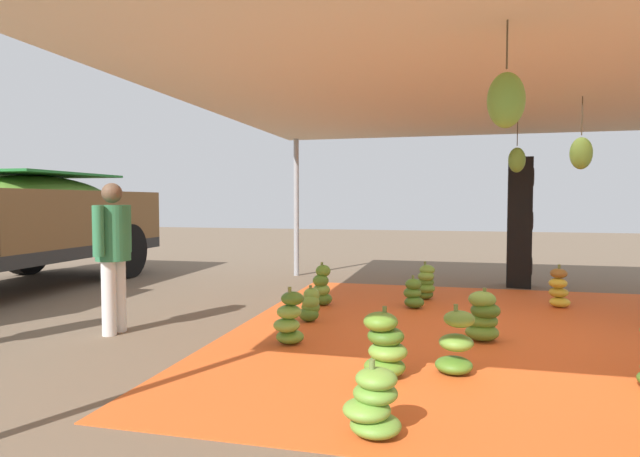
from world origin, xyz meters
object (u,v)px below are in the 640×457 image
Objects in this scene: banana_bunch_14 at (483,317)px; worker_2 at (113,246)px; banana_bunch_1 at (322,287)px; banana_bunch_6 at (310,306)px; banana_bunch_8 at (385,346)px; banana_bunch_2 at (559,289)px; speaker_stack at (520,222)px; banana_bunch_0 at (426,283)px; banana_bunch_7 at (413,294)px; banana_bunch_11 at (373,404)px; banana_bunch_12 at (289,320)px; banana_bunch_5 at (456,345)px.

worker_2 is at bearing 99.33° from banana_bunch_14.
banana_bunch_1 is 1.38× the size of banana_bunch_6.
banana_bunch_8 is (-2.72, -1.19, -0.01)m from banana_bunch_1.
worker_2 is (-2.64, 4.93, 0.70)m from banana_bunch_2.
banana_bunch_6 is at bearing 141.11° from speaker_stack.
banana_bunch_0 is 3.50m from banana_bunch_8.
banana_bunch_8 is 3.18m from worker_2.
banana_bunch_8 is at bearing 179.42° from banana_bunch_7.
banana_bunch_11 is (-4.58, 0.09, -0.05)m from banana_bunch_0.
banana_bunch_12 reaches higher than banana_bunch_11.
banana_bunch_7 is 0.75× the size of banana_bunch_12.
banana_bunch_8 reaches higher than banana_bunch_6.
banana_bunch_1 reaches higher than banana_bunch_14.
banana_bunch_2 is at bearing -61.79° from worker_2.
speaker_stack reaches higher than banana_bunch_2.
banana_bunch_12 is 5.17m from speaker_stack.
banana_bunch_5 reaches higher than banana_bunch_6.
worker_2 is at bearing 76.39° from banana_bunch_8.
banana_bunch_1 is 0.97m from banana_bunch_6.
banana_bunch_8 is at bearing 177.43° from banana_bunch_0.
banana_bunch_7 is (-0.52, 1.89, -0.06)m from banana_bunch_2.
banana_bunch_1 reaches higher than banana_bunch_0.
banana_bunch_2 is 0.99× the size of banana_bunch_5.
banana_bunch_7 is (2.65, 0.53, -0.06)m from banana_bunch_5.
banana_bunch_11 is 0.28× the size of worker_2.
banana_bunch_0 is at bearing 17.59° from banana_bunch_14.
banana_bunch_1 is 4.01m from banana_bunch_11.
banana_bunch_12 is at bearing 131.76° from banana_bunch_2.
banana_bunch_0 is at bearing -48.92° from worker_2.
banana_bunch_6 is 0.20× the size of speaker_stack.
banana_bunch_11 is 6.45m from speaker_stack.
banana_bunch_7 is at bearing -0.58° from banana_bunch_8.
banana_bunch_2 is 3.88m from banana_bunch_8.
banana_bunch_12 reaches higher than banana_bunch_8.
worker_2 reaches higher than banana_bunch_8.
banana_bunch_5 is 0.60m from banana_bunch_8.
speaker_stack reaches higher than banana_bunch_5.
banana_bunch_0 reaches higher than banana_bunch_14.
banana_bunch_8 reaches higher than banana_bunch_7.
banana_bunch_5 is 2.27m from banana_bunch_6.
banana_bunch_2 is at bearing -29.58° from banana_bunch_8.
banana_bunch_2 is 1.06× the size of banana_bunch_14.
banana_bunch_7 is at bearing 145.04° from speaker_stack.
banana_bunch_14 is at bearing -17.42° from banana_bunch_11.
banana_bunch_6 is at bearing 118.23° from banana_bunch_2.
banana_bunch_12 is at bearing 156.57° from banana_bunch_0.
banana_bunch_0 is at bearing 86.07° from banana_bunch_2.
banana_bunch_5 is (-3.29, -0.40, 0.00)m from banana_bunch_0.
banana_bunch_1 reaches higher than banana_bunch_5.
banana_bunch_6 is at bearing -61.83° from worker_2.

